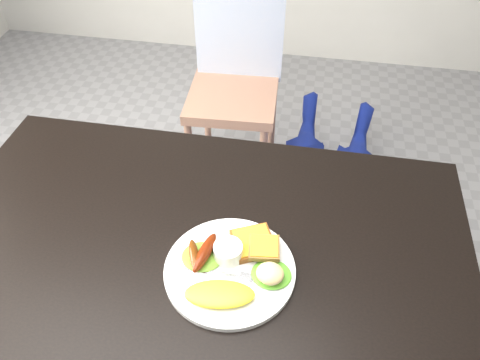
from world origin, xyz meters
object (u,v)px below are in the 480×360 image
Objects in this scene: dining_table at (194,259)px; plate at (230,270)px; dining_chair at (232,98)px; person at (337,102)px.

plate reaches higher than dining_table.
person reaches higher than dining_chair.
person is at bearing 73.31° from plate.
dining_chair is at bearing 100.73° from plate.
plate is (0.20, -1.05, 0.31)m from dining_chair.
plate is at bearing -19.52° from dining_table.
dining_table is at bearing 160.48° from plate.
dining_chair is at bearing -39.16° from person.
dining_chair is 1.11m from plate.
dining_chair is 0.25× the size of person.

